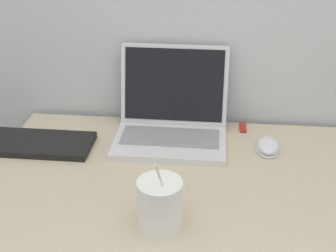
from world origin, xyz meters
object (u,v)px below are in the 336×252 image
(laptop, at_px, (172,118))
(external_keyboard, at_px, (25,143))
(computer_mouse, at_px, (268,146))
(usb_stick, at_px, (243,128))
(drink_cup, at_px, (160,203))

(laptop, xyz_separation_m, external_keyboard, (-0.43, -0.10, -0.05))
(computer_mouse, relative_size, external_keyboard, 0.26)
(laptop, bearing_deg, external_keyboard, -166.80)
(laptop, distance_m, usb_stick, 0.24)
(laptop, bearing_deg, computer_mouse, -10.17)
(computer_mouse, relative_size, usb_stick, 1.74)
(drink_cup, height_order, usb_stick, drink_cup)
(drink_cup, bearing_deg, usb_stick, 67.28)
(drink_cup, xyz_separation_m, usb_stick, (0.21, 0.50, -0.06))
(computer_mouse, distance_m, usb_stick, 0.14)
(laptop, relative_size, usb_stick, 5.55)
(drink_cup, height_order, computer_mouse, drink_cup)
(drink_cup, xyz_separation_m, computer_mouse, (0.27, 0.37, -0.05))
(external_keyboard, height_order, usb_stick, external_keyboard)
(external_keyboard, distance_m, usb_stick, 0.68)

